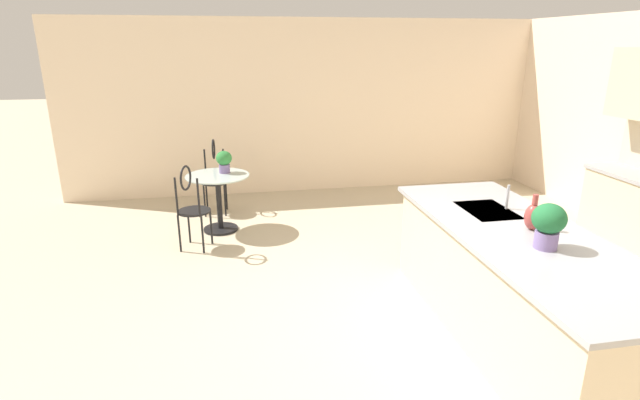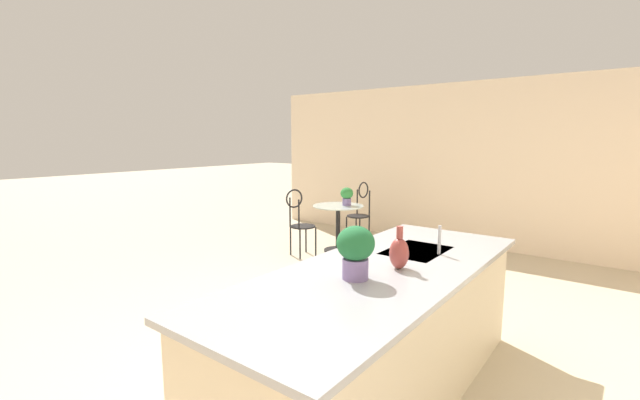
% 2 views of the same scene
% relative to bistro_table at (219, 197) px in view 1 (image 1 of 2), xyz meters
% --- Properties ---
extents(ground_plane, '(40.00, 40.00, 0.00)m').
position_rel_bistro_table_xyz_m(ground_plane, '(2.60, 1.53, -0.45)').
color(ground_plane, beige).
extents(wall_left_window, '(0.12, 7.80, 2.70)m').
position_rel_bistro_table_xyz_m(wall_left_window, '(-1.66, 1.53, 0.90)').
color(wall_left_window, beige).
rests_on(wall_left_window, ground).
extents(kitchen_island, '(2.80, 1.06, 0.92)m').
position_rel_bistro_table_xyz_m(kitchen_island, '(2.90, 2.38, 0.02)').
color(kitchen_island, beige).
rests_on(kitchen_island, ground).
extents(bistro_table, '(0.80, 0.80, 0.74)m').
position_rel_bistro_table_xyz_m(bistro_table, '(0.00, 0.00, 0.00)').
color(bistro_table, black).
rests_on(bistro_table, ground).
extents(chair_near_window, '(0.52, 0.48, 1.04)m').
position_rel_bistro_table_xyz_m(chair_near_window, '(0.59, -0.30, 0.13)').
color(chair_near_window, black).
rests_on(chair_near_window, ground).
extents(chair_by_island, '(0.49, 0.41, 1.04)m').
position_rel_bistro_table_xyz_m(chair_by_island, '(-0.75, -0.06, 0.13)').
color(chair_by_island, black).
rests_on(chair_by_island, ground).
extents(sink_faucet, '(0.02, 0.02, 0.22)m').
position_rel_bistro_table_xyz_m(sink_faucet, '(2.35, 2.56, 0.58)').
color(sink_faucet, '#B2B5BA').
rests_on(sink_faucet, kitchen_island).
extents(potted_plant_on_table, '(0.20, 0.20, 0.28)m').
position_rel_bistro_table_xyz_m(potted_plant_on_table, '(-0.10, 0.09, 0.46)').
color(potted_plant_on_table, '#7A669E').
rests_on(potted_plant_on_table, bistro_table).
extents(potted_plant_counter_near, '(0.24, 0.24, 0.33)m').
position_rel_bistro_table_xyz_m(potted_plant_counter_near, '(3.20, 2.36, 0.66)').
color(potted_plant_counter_near, '#7A669E').
rests_on(potted_plant_counter_near, kitchen_island).
extents(vase_on_counter, '(0.13, 0.13, 0.29)m').
position_rel_bistro_table_xyz_m(vase_on_counter, '(2.85, 2.48, 0.58)').
color(vase_on_counter, '#993D38').
rests_on(vase_on_counter, kitchen_island).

